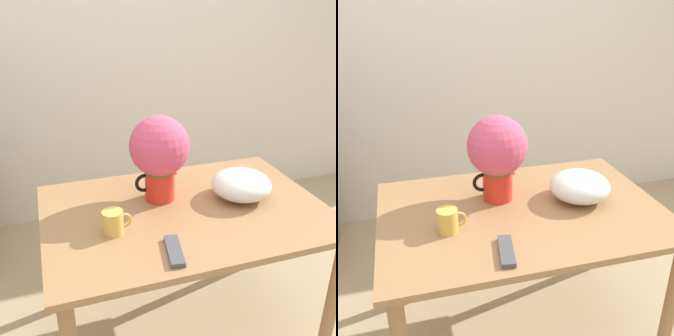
{
  "view_description": "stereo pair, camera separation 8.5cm",
  "coord_description": "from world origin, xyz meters",
  "views": [
    {
      "loc": [
        -0.55,
        -1.26,
        1.65
      ],
      "look_at": [
        -0.02,
        0.33,
        0.9
      ],
      "focal_mm": 42.0,
      "sensor_mm": 36.0,
      "label": 1
    },
    {
      "loc": [
        -0.47,
        -1.28,
        1.65
      ],
      "look_at": [
        -0.02,
        0.33,
        0.9
      ],
      "focal_mm": 42.0,
      "sensor_mm": 36.0,
      "label": 2
    }
  ],
  "objects": [
    {
      "name": "coffee_mug",
      "position": [
        -0.33,
        0.11,
        0.8
      ],
      "size": [
        0.12,
        0.09,
        0.1
      ],
      "color": "gold",
      "rests_on": "table"
    },
    {
      "name": "table",
      "position": [
        0.02,
        0.21,
        0.65
      ],
      "size": [
        1.28,
        0.89,
        0.75
      ],
      "color": "#A3754C",
      "rests_on": "ground_plane"
    },
    {
      "name": "white_bowl",
      "position": [
        0.31,
        0.23,
        0.82
      ],
      "size": [
        0.29,
        0.29,
        0.13
      ],
      "color": "silver",
      "rests_on": "table"
    },
    {
      "name": "remote_control",
      "position": [
        -0.14,
        -0.1,
        0.76
      ],
      "size": [
        0.08,
        0.19,
        0.02
      ],
      "color": "#4C4C51",
      "rests_on": "table"
    },
    {
      "name": "flower_vase",
      "position": [
        -0.06,
        0.33,
        0.99
      ],
      "size": [
        0.28,
        0.28,
        0.41
      ],
      "color": "red",
      "rests_on": "table"
    },
    {
      "name": "wall_back",
      "position": [
        0.0,
        1.63,
        1.3
      ],
      "size": [
        8.0,
        0.05,
        2.6
      ],
      "color": "silver",
      "rests_on": "ground_plane"
    }
  ]
}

